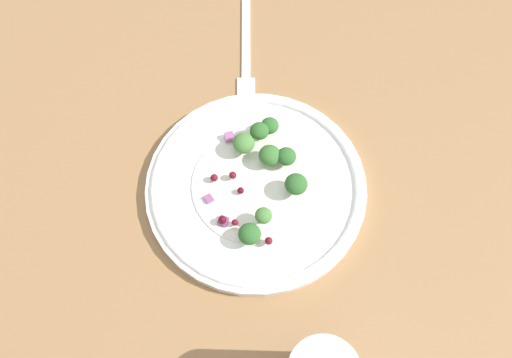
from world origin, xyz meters
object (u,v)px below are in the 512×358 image
at_px(broccoli_floret_2, 263,216).
at_px(fork, 246,52).
at_px(broccoli_floret_0, 270,155).
at_px(plate, 256,186).
at_px(broccoli_floret_1, 270,126).

relative_size(broccoli_floret_2, fork, 0.11).
distance_m(broccoli_floret_0, broccoli_floret_2, 0.08).
height_order(plate, broccoli_floret_1, broccoli_floret_1).
bearing_deg(broccoli_floret_0, broccoli_floret_2, 147.25).
bearing_deg(broccoli_floret_1, plate, 139.91).
distance_m(plate, broccoli_floret_2, 0.05).
bearing_deg(fork, plate, 156.81).
distance_m(broccoli_floret_2, fork, 0.26).
distance_m(broccoli_floret_0, broccoli_floret_1, 0.04).
bearing_deg(plate, fork, -23.19).
bearing_deg(broccoli_floret_0, fork, -17.38).
relative_size(plate, fork, 1.52).
xyz_separation_m(plate, fork, (0.19, -0.08, -0.01)).
xyz_separation_m(broccoli_floret_1, fork, (0.14, -0.03, -0.02)).
bearing_deg(broccoli_floret_2, fork, -22.04).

